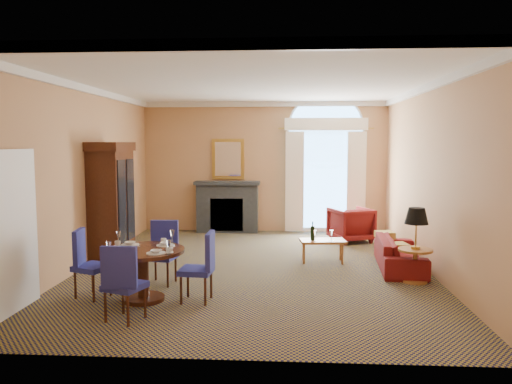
# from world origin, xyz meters

# --- Properties ---
(ground) EXTENTS (7.50, 7.50, 0.00)m
(ground) POSITION_xyz_m (0.00, 0.00, 0.00)
(ground) COLOR #12133B
(ground) RESTS_ON ground
(room_envelope) EXTENTS (6.04, 7.52, 3.45)m
(room_envelope) POSITION_xyz_m (-0.03, 0.67, 2.51)
(room_envelope) COLOR tan
(room_envelope) RESTS_ON ground
(armoire) EXTENTS (0.64, 1.13, 2.21)m
(armoire) POSITION_xyz_m (-2.72, 0.49, 1.07)
(armoire) COLOR black
(armoire) RESTS_ON ground
(dining_table) EXTENTS (1.16, 1.16, 0.93)m
(dining_table) POSITION_xyz_m (-1.43, -1.91, 0.54)
(dining_table) COLOR black
(dining_table) RESTS_ON ground
(dining_chair_north) EXTENTS (0.49, 0.49, 0.98)m
(dining_chair_north) POSITION_xyz_m (-1.38, -0.97, 0.56)
(dining_chair_north) COLOR navy
(dining_chair_north) RESTS_ON ground
(dining_chair_south) EXTENTS (0.56, 0.56, 0.98)m
(dining_chair_south) POSITION_xyz_m (-1.43, -2.78, 0.56)
(dining_chair_south) COLOR navy
(dining_chair_south) RESTS_ON ground
(dining_chair_east) EXTENTS (0.47, 0.47, 0.98)m
(dining_chair_east) POSITION_xyz_m (-0.59, -1.89, 0.56)
(dining_chair_east) COLOR navy
(dining_chair_east) RESTS_ON ground
(dining_chair_west) EXTENTS (0.56, 0.56, 0.98)m
(dining_chair_west) POSITION_xyz_m (-2.28, -1.80, 0.56)
(dining_chair_west) COLOR navy
(dining_chair_west) RESTS_ON ground
(sofa) EXTENTS (0.86, 1.87, 0.53)m
(sofa) POSITION_xyz_m (2.55, 0.13, 0.27)
(sofa) COLOR maroon
(sofa) RESTS_ON ground
(armchair) EXTENTS (1.07, 1.09, 0.77)m
(armchair) POSITION_xyz_m (2.00, 2.52, 0.38)
(armchair) COLOR maroon
(armchair) RESTS_ON ground
(coffee_table) EXTENTS (0.87, 0.55, 0.77)m
(coffee_table) POSITION_xyz_m (1.22, 0.52, 0.40)
(coffee_table) COLOR #B06E34
(coffee_table) RESTS_ON ground
(side_table) EXTENTS (0.54, 0.54, 1.16)m
(side_table) POSITION_xyz_m (2.60, -0.72, 0.76)
(side_table) COLOR #B06E34
(side_table) RESTS_ON ground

